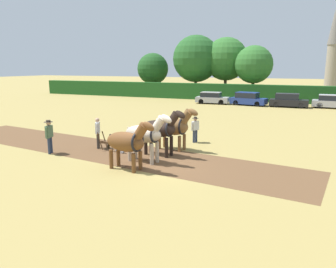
# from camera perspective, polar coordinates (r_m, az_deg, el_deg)

# --- Properties ---
(ground_plane) EXTENTS (240.00, 240.00, 0.00)m
(ground_plane) POSITION_cam_1_polar(r_m,az_deg,el_deg) (15.52, -2.10, -5.45)
(ground_plane) COLOR #998447
(plowed_furrow_strip) EXTENTS (23.46, 6.99, 0.01)m
(plowed_furrow_strip) POSITION_cam_1_polar(r_m,az_deg,el_deg) (18.78, -11.82, -2.64)
(plowed_furrow_strip) COLOR brown
(plowed_furrow_strip) RESTS_ON ground
(hedgerow) EXTENTS (68.81, 1.25, 2.22)m
(hedgerow) POSITION_cam_1_polar(r_m,az_deg,el_deg) (45.01, 15.05, 6.90)
(hedgerow) COLOR #1E511E
(hedgerow) RESTS_ON ground
(tree_far_left) EXTENTS (4.95, 4.95, 6.66)m
(tree_far_left) POSITION_cam_1_polar(r_m,az_deg,el_deg) (53.33, -2.65, 11.27)
(tree_far_left) COLOR #4C3823
(tree_far_left) RESTS_ON ground
(tree_left) EXTENTS (6.97, 6.97, 9.17)m
(tree_left) POSITION_cam_1_polar(r_m,az_deg,el_deg) (50.48, 4.90, 12.92)
(tree_left) COLOR #4C3823
(tree_left) RESTS_ON ground
(tree_center_left) EXTENTS (6.29, 6.29, 8.77)m
(tree_center_left) POSITION_cam_1_polar(r_m,az_deg,el_deg) (50.15, 10.08, 12.72)
(tree_center_left) COLOR brown
(tree_center_left) RESTS_ON ground
(tree_center) EXTENTS (5.19, 5.19, 7.42)m
(tree_center) POSITION_cam_1_polar(r_m,az_deg,el_deg) (47.55, 14.72, 11.61)
(tree_center) COLOR #4C3823
(tree_center) RESTS_ON ground
(church_spire) EXTENTS (3.16, 3.16, 20.52)m
(church_spire) POSITION_cam_1_polar(r_m,az_deg,el_deg) (83.41, 27.14, 14.71)
(church_spire) COLOR gray
(church_spire) RESTS_ON ground
(draft_horse_lead_left) EXTENTS (2.67, 1.17, 2.36)m
(draft_horse_lead_left) POSITION_cam_1_polar(r_m,az_deg,el_deg) (14.67, -7.10, -1.35)
(draft_horse_lead_left) COLOR brown
(draft_horse_lead_left) RESTS_ON ground
(draft_horse_lead_right) EXTENTS (2.74, 1.12, 2.49)m
(draft_horse_lead_right) POSITION_cam_1_polar(r_m,az_deg,el_deg) (15.75, -4.00, -0.02)
(draft_horse_lead_right) COLOR #B2A38E
(draft_horse_lead_right) RESTS_ON ground
(draft_horse_trail_left) EXTENTS (2.69, 1.15, 2.51)m
(draft_horse_trail_left) POSITION_cam_1_polar(r_m,az_deg,el_deg) (16.90, -1.34, 0.93)
(draft_horse_trail_left) COLOR black
(draft_horse_trail_left) RESTS_ON ground
(draft_horse_trail_right) EXTENTS (2.73, 1.27, 2.46)m
(draft_horse_trail_right) POSITION_cam_1_polar(r_m,az_deg,el_deg) (18.10, 0.99, 1.42)
(draft_horse_trail_right) COLOR brown
(draft_horse_trail_right) RESTS_ON ground
(plow) EXTENTS (1.70, 0.54, 1.13)m
(plow) POSITION_cam_1_polar(r_m,az_deg,el_deg) (18.06, -9.49, -2.09)
(plow) COLOR #4C331E
(plow) RESTS_ON ground
(farmer_at_plow) EXTENTS (0.41, 0.63, 1.75)m
(farmer_at_plow) POSITION_cam_1_polar(r_m,az_deg,el_deg) (18.85, -12.14, 0.59)
(farmer_at_plow) COLOR #38332D
(farmer_at_plow) RESTS_ON ground
(farmer_beside_team) EXTENTS (0.40, 0.57, 1.59)m
(farmer_beside_team) POSITION_cam_1_polar(r_m,az_deg,el_deg) (19.97, 4.76, 1.10)
(farmer_beside_team) COLOR #28334C
(farmer_beside_team) RESTS_ON ground
(farmer_onlooker_left) EXTENTS (0.46, 0.67, 1.81)m
(farmer_onlooker_left) POSITION_cam_1_polar(r_m,az_deg,el_deg) (18.40, -19.98, 0.04)
(farmer_onlooker_left) COLOR #28334C
(farmer_onlooker_left) RESTS_ON ground
(parked_car_far_left) EXTENTS (4.10, 1.99, 1.44)m
(parked_car_far_left) POSITION_cam_1_polar(r_m,az_deg,el_deg) (41.31, 7.66, 6.22)
(parked_car_far_left) COLOR #A8A8B2
(parked_car_far_left) RESTS_ON ground
(parked_car_left) EXTENTS (4.41, 2.45, 1.55)m
(parked_car_left) POSITION_cam_1_polar(r_m,az_deg,el_deg) (40.46, 13.79, 5.93)
(parked_car_left) COLOR navy
(parked_car_left) RESTS_ON ground
(parked_car_center_left) EXTENTS (4.19, 1.81, 1.55)m
(parked_car_center_left) POSITION_cam_1_polar(r_m,az_deg,el_deg) (39.89, 20.21, 5.47)
(parked_car_center_left) COLOR black
(parked_car_center_left) RESTS_ON ground
(parked_car_center) EXTENTS (4.45, 2.00, 1.49)m
(parked_car_center) POSITION_cam_1_polar(r_m,az_deg,el_deg) (40.65, 26.79, 5.02)
(parked_car_center) COLOR #A8A8B2
(parked_car_center) RESTS_ON ground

